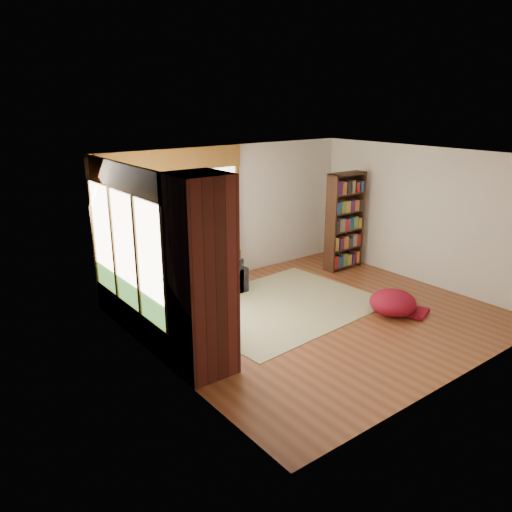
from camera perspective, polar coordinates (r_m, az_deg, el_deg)
floor at (r=8.38m, az=6.96°, el=-6.75°), size 5.50×5.50×0.00m
ceiling at (r=7.69m, az=7.68°, el=11.22°), size 5.50×5.50×0.00m
wall_back at (r=9.81m, az=-2.99°, el=5.00°), size 5.50×0.04×2.60m
wall_front at (r=6.49m, az=22.92°, el=-3.03°), size 5.50×0.04×2.60m
wall_left at (r=6.39m, az=-10.64°, el=-2.22°), size 0.04×5.00×2.60m
wall_right at (r=10.01m, az=18.66°, el=4.34°), size 0.04×5.00×2.60m
windows_back at (r=9.17m, az=-9.09°, el=4.23°), size 2.82×0.10×1.90m
windows_left at (r=7.43m, az=-14.68°, el=0.72°), size 0.10×2.62×1.90m
roller_blind at (r=8.09m, az=-17.03°, el=4.81°), size 0.03×0.72×0.90m
brick_chimney at (r=6.25m, az=-6.32°, el=-2.45°), size 0.70×0.70×2.60m
sectional_sofa at (r=8.49m, az=-10.72°, el=-4.36°), size 2.20×2.20×0.80m
area_rug at (r=8.69m, az=2.85°, el=-5.66°), size 3.44×2.73×0.01m
bookshelf at (r=10.47m, az=10.12°, el=3.91°), size 0.86×0.29×2.01m
pouf at (r=8.58m, az=15.37°, el=-5.08°), size 0.81×0.81×0.41m
dog_tan at (r=8.65m, az=-8.90°, el=-0.49°), size 0.99×0.91×0.48m
dog_brindle at (r=7.97m, az=-10.66°, el=-2.53°), size 0.52×0.76×0.39m
throw_pillows at (r=8.43m, az=-10.53°, el=-1.33°), size 1.98×1.68×0.45m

